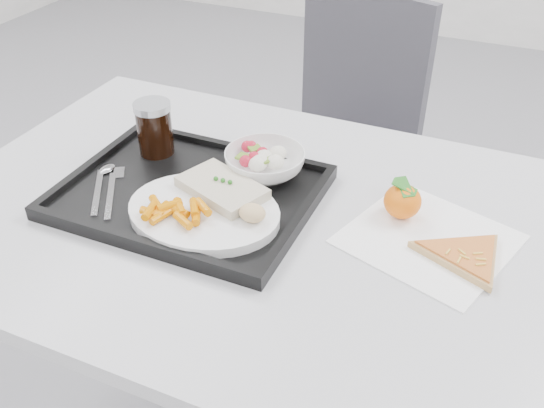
# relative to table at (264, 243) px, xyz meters

# --- Properties ---
(table) EXTENTS (1.20, 0.80, 0.75)m
(table) POSITION_rel_table_xyz_m (0.00, 0.00, 0.00)
(table) COLOR silver
(table) RESTS_ON ground
(chair) EXTENTS (0.54, 0.54, 0.93)m
(chair) POSITION_rel_table_xyz_m (-0.06, 0.70, -0.15)
(chair) COLOR #3B3A41
(chair) RESTS_ON ground
(tray) EXTENTS (0.45, 0.35, 0.03)m
(tray) POSITION_rel_table_xyz_m (-0.15, -0.01, 0.08)
(tray) COLOR black
(tray) RESTS_ON table
(dinner_plate) EXTENTS (0.27, 0.27, 0.02)m
(dinner_plate) POSITION_rel_table_xyz_m (-0.08, -0.07, 0.09)
(dinner_plate) COLOR white
(dinner_plate) RESTS_ON tray
(fish_fillet) EXTENTS (0.18, 0.14, 0.03)m
(fish_fillet) POSITION_rel_table_xyz_m (-0.08, -0.01, 0.11)
(fish_fillet) COLOR beige
(fish_fillet) RESTS_ON dinner_plate
(bread_roll) EXTENTS (0.06, 0.05, 0.03)m
(bread_roll) POSITION_rel_table_xyz_m (0.01, -0.07, 0.12)
(bread_roll) COLOR #D3BB7A
(bread_roll) RESTS_ON dinner_plate
(salad_bowl) EXTENTS (0.15, 0.15, 0.05)m
(salad_bowl) POSITION_rel_table_xyz_m (-0.04, 0.10, 0.11)
(salad_bowl) COLOR white
(salad_bowl) RESTS_ON tray
(cola_glass) EXTENTS (0.07, 0.07, 0.11)m
(cola_glass) POSITION_rel_table_xyz_m (-0.28, 0.09, 0.14)
(cola_glass) COLOR black
(cola_glass) RESTS_ON tray
(cutlery) EXTENTS (0.13, 0.16, 0.01)m
(cutlery) POSITION_rel_table_xyz_m (-0.30, -0.05, 0.08)
(cutlery) COLOR silver
(cutlery) RESTS_ON tray
(napkin) EXTENTS (0.31, 0.31, 0.00)m
(napkin) POSITION_rel_table_xyz_m (0.28, 0.04, 0.07)
(napkin) COLOR white
(napkin) RESTS_ON table
(tangerine) EXTENTS (0.08, 0.08, 0.07)m
(tangerine) POSITION_rel_table_xyz_m (0.22, 0.09, 0.10)
(tangerine) COLOR orange
(tangerine) RESTS_ON napkin
(pizza_slice) EXTENTS (0.19, 0.19, 0.02)m
(pizza_slice) POSITION_rel_table_xyz_m (0.35, 0.01, 0.08)
(pizza_slice) COLOR tan
(pizza_slice) RESTS_ON napkin
(carrot_pile) EXTENTS (0.12, 0.09, 0.02)m
(carrot_pile) POSITION_rel_table_xyz_m (-0.12, -0.11, 0.11)
(carrot_pile) COLOR orange
(carrot_pile) RESTS_ON dinner_plate
(salad_contents) EXTENTS (0.10, 0.09, 0.03)m
(salad_contents) POSITION_rel_table_xyz_m (-0.05, 0.10, 0.12)
(salad_contents) COLOR #B4182C
(salad_contents) RESTS_ON salad_bowl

